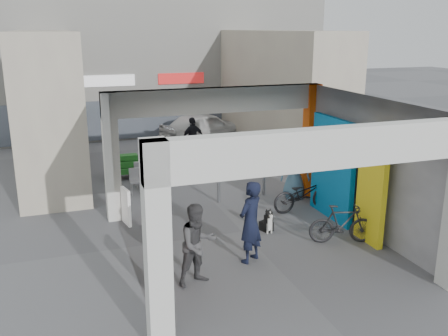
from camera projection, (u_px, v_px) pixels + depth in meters
name	position (u px, v px, depth m)	size (l,w,h in m)	color
ground	(242.00, 232.00, 12.94)	(90.00, 90.00, 0.00)	#5A5B60
arcade_canopy	(277.00, 151.00, 11.74)	(6.40, 6.45, 6.40)	silver
far_building	(141.00, 51.00, 24.58)	(18.00, 4.08, 8.00)	silver
plaza_bldg_left	(48.00, 104.00, 17.66)	(2.00, 9.00, 5.00)	#B6AF97
plaza_bldg_right	(279.00, 93.00, 20.50)	(2.00, 9.00, 5.00)	#B6AF97
bollard_left	(162.00, 192.00, 14.52)	(0.09, 0.09, 0.97)	gray
bollard_center	(219.00, 188.00, 15.02)	(0.09, 0.09, 0.90)	gray
bollard_right	(264.00, 181.00, 15.71)	(0.09, 0.09, 0.87)	gray
advert_board_near	(155.00, 270.00, 9.80)	(0.19, 0.56, 1.00)	silver
advert_board_far	(126.00, 206.00, 13.30)	(0.18, 0.56, 1.00)	silver
cafe_set	(147.00, 180.00, 16.33)	(1.35, 1.09, 0.82)	#A1A2A6
produce_stand	(124.00, 169.00, 17.47)	(1.21, 0.66, 0.80)	black
crate_stack	(203.00, 156.00, 19.46)	(0.46, 0.36, 0.56)	#195A1A
border_collie	(268.00, 222.00, 12.87)	(0.24, 0.47, 0.65)	black
man_with_dog	(250.00, 222.00, 11.07)	(0.69, 0.45, 1.88)	black
man_back_turned	(198.00, 244.00, 10.11)	(0.84, 0.65, 1.73)	#444346
man_elderly	(295.00, 169.00, 15.27)	(0.90, 0.59, 1.84)	#5484A4
man_crates	(193.00, 138.00, 19.88)	(0.99, 0.41, 1.70)	black
bicycle_front	(304.00, 194.00, 14.30)	(0.67, 1.93, 1.01)	black
bicycle_rear	(342.00, 224.00, 12.15)	(0.46, 1.63, 0.98)	black
white_van	(205.00, 127.00, 22.73)	(1.70, 4.23, 1.44)	silver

